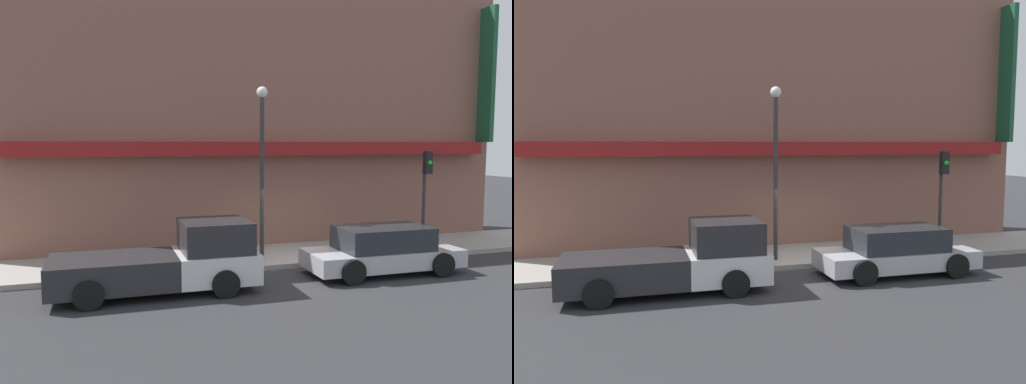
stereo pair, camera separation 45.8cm
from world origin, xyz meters
TOP-DOWN VIEW (x-y plane):
  - ground_plane at (0.00, 0.00)m, footprint 80.00×80.00m
  - sidewalk at (0.00, 1.59)m, footprint 36.00×3.17m
  - building at (0.01, 4.66)m, footprint 19.80×3.80m
  - pickup_truck at (-4.32, -1.29)m, footprint 5.43×2.24m
  - parked_car at (2.17, -1.29)m, footprint 4.80×2.08m
  - fire_hydrant at (-2.12, 0.83)m, footprint 0.17×0.17m
  - street_lamp at (-1.05, 0.82)m, footprint 0.36×0.36m
  - traffic_light at (5.05, 0.64)m, footprint 0.28×0.42m

SIDE VIEW (x-z plane):
  - ground_plane at x=0.00m, z-range 0.00..0.00m
  - sidewalk at x=0.00m, z-range 0.00..0.16m
  - fire_hydrant at x=-2.12m, z-range 0.16..0.77m
  - parked_car at x=2.17m, z-range -0.01..1.44m
  - pickup_truck at x=-4.32m, z-range -0.12..1.76m
  - traffic_light at x=5.05m, z-range 0.84..4.37m
  - street_lamp at x=-1.05m, z-range 0.86..6.49m
  - building at x=0.01m, z-range -0.01..10.63m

